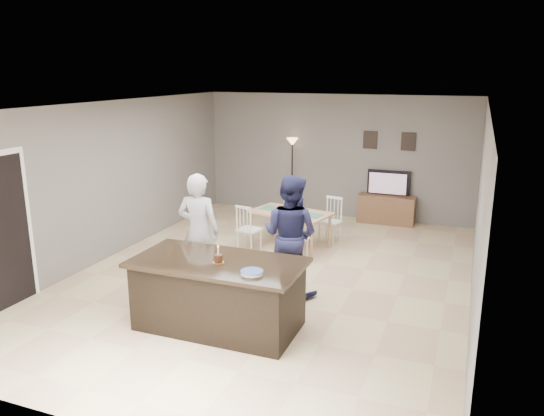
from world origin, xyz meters
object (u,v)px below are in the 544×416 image
at_px(kitchen_island, 219,294).
at_px(television, 388,183).
at_px(tv_console, 386,210).
at_px(plate_stack, 252,272).
at_px(birthday_cake, 218,258).
at_px(dining_table, 291,218).
at_px(floor_lamp, 292,155).
at_px(woman, 199,231).
at_px(man, 290,235).

relative_size(kitchen_island, television, 2.35).
distance_m(tv_console, television, 0.57).
distance_m(television, plate_stack, 5.93).
height_order(birthday_cake, plate_stack, birthday_cake).
relative_size(kitchen_island, birthday_cake, 9.85).
bearing_deg(plate_stack, tv_console, 83.88).
bearing_deg(television, dining_table, 58.59).
relative_size(tv_console, birthday_cake, 5.50).
xyz_separation_m(birthday_cake, plate_stack, (0.54, -0.21, -0.03)).
distance_m(kitchen_island, dining_table, 3.36).
height_order(kitchen_island, plate_stack, plate_stack).
bearing_deg(floor_lamp, woman, -88.80).
xyz_separation_m(kitchen_island, plate_stack, (0.57, -0.26, 0.47)).
xyz_separation_m(birthday_cake, floor_lamp, (-0.99, 5.64, 0.39)).
height_order(tv_console, birthday_cake, birthday_cake).
bearing_deg(plate_stack, woman, 137.13).
bearing_deg(tv_console, man, -99.60).
bearing_deg(television, plate_stack, 83.95).
bearing_deg(woman, plate_stack, 131.62).
distance_m(plate_stack, floor_lamp, 6.06).
distance_m(birthday_cake, dining_table, 3.43).
height_order(plate_stack, dining_table, plate_stack).
xyz_separation_m(plate_stack, dining_table, (-0.77, 3.61, -0.37)).
distance_m(woman, birthday_cake, 1.43).
distance_m(tv_console, birthday_cake, 5.78).
relative_size(man, plate_stack, 6.67).
distance_m(kitchen_island, television, 5.78).
bearing_deg(birthday_cake, plate_stack, -21.06).
height_order(man, plate_stack, man).
height_order(kitchen_island, man, man).
bearing_deg(plate_stack, dining_table, 102.12).
bearing_deg(woman, dining_table, -111.54).
xyz_separation_m(tv_console, dining_table, (-1.40, -2.22, 0.26)).
bearing_deg(birthday_cake, kitchen_island, 125.47).
xyz_separation_m(kitchen_island, floor_lamp, (-0.95, 5.59, 0.89)).
distance_m(man, birthday_cake, 1.47).
relative_size(television, floor_lamp, 0.53).
height_order(kitchen_island, dining_table, kitchen_island).
bearing_deg(kitchen_island, floor_lamp, 99.64).
bearing_deg(tv_console, woman, -114.53).
xyz_separation_m(television, man, (-0.71, -4.29, 0.03)).
height_order(television, man, man).
bearing_deg(kitchen_island, man, 70.20).
height_order(man, floor_lamp, man).
height_order(television, floor_lamp, floor_lamp).
relative_size(tv_console, television, 1.31).
xyz_separation_m(kitchen_island, dining_table, (-0.20, 3.35, 0.10)).
bearing_deg(tv_console, television, 90.00).
height_order(woman, birthday_cake, woman).
height_order(kitchen_island, birthday_cake, birthday_cake).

